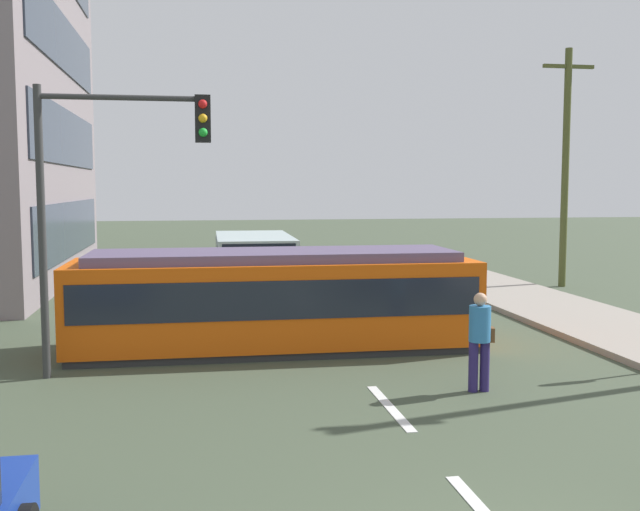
% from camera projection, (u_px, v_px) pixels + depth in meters
% --- Properties ---
extents(ground_plane, '(120.00, 120.00, 0.00)m').
position_uv_depth(ground_plane, '(340.00, 351.00, 15.41)').
color(ground_plane, '#424D3A').
extents(lane_stripe_2, '(0.16, 2.40, 0.01)m').
position_uv_depth(lane_stripe_2, '(390.00, 407.00, 11.48)').
color(lane_stripe_2, silver).
rests_on(lane_stripe_2, ground).
extents(lane_stripe_3, '(0.16, 2.40, 0.01)m').
position_uv_depth(lane_stripe_3, '(297.00, 303.00, 21.78)').
color(lane_stripe_3, silver).
rests_on(lane_stripe_3, ground).
extents(lane_stripe_4, '(0.16, 2.40, 0.01)m').
position_uv_depth(lane_stripe_4, '(274.00, 278.00, 27.67)').
color(lane_stripe_4, silver).
rests_on(lane_stripe_4, ground).
extents(streetcar_tram, '(8.44, 2.61, 2.08)m').
position_uv_depth(streetcar_tram, '(274.00, 298.00, 15.58)').
color(streetcar_tram, '#DD530C').
rests_on(streetcar_tram, ground).
extents(city_bus, '(2.64, 5.56, 1.76)m').
position_uv_depth(city_bus, '(254.00, 257.00, 25.18)').
color(city_bus, '#A5B7B6').
rests_on(city_bus, ground).
extents(pedestrian_crossing, '(0.47, 0.36, 1.67)m').
position_uv_depth(pedestrian_crossing, '(480.00, 336.00, 12.31)').
color(pedestrian_crossing, navy).
rests_on(pedestrian_crossing, ground).
extents(traffic_light_mast, '(3.04, 0.33, 5.19)m').
position_uv_depth(traffic_light_mast, '(110.00, 174.00, 13.11)').
color(traffic_light_mast, '#333333').
rests_on(traffic_light_mast, ground).
extents(utility_pole_mid, '(1.80, 0.24, 8.01)m').
position_uv_depth(utility_pole_mid, '(565.00, 164.00, 24.94)').
color(utility_pole_mid, '#4B5128').
rests_on(utility_pole_mid, ground).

